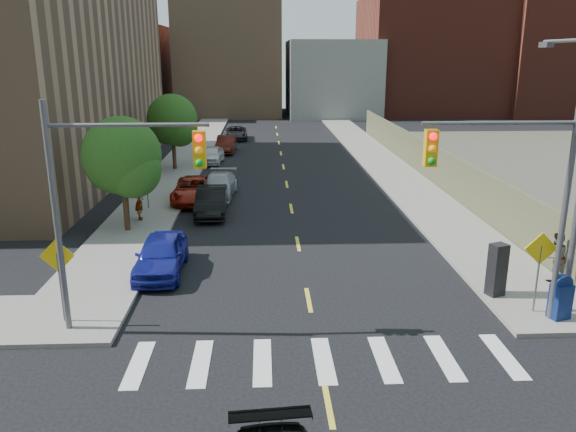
{
  "coord_description": "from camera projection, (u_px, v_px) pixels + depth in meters",
  "views": [
    {
      "loc": [
        -1.5,
        -9.8,
        8.18
      ],
      "look_at": [
        -0.55,
        11.6,
        2.0
      ],
      "focal_mm": 35.0,
      "sensor_mm": 36.0,
      "label": 1
    }
  ],
  "objects": [
    {
      "name": "sidewalk_nw",
      "position": [
        195.0,
        147.0,
        51.22
      ],
      "size": [
        3.5,
        73.0,
        0.15
      ],
      "primitive_type": "cube",
      "color": "gray",
      "rests_on": "ground"
    },
    {
      "name": "sidewalk_ne",
      "position": [
        363.0,
        146.0,
        51.88
      ],
      "size": [
        3.5,
        73.0,
        0.15
      ],
      "primitive_type": "cube",
      "color": "gray",
      "rests_on": "ground"
    },
    {
      "name": "fence_north",
      "position": [
        424.0,
        159.0,
        38.67
      ],
      "size": [
        0.12,
        44.0,
        2.5
      ],
      "primitive_type": "cube",
      "color": "#676949",
      "rests_on": "ground"
    },
    {
      "name": "bg_bldg_west",
      "position": [
        112.0,
        71.0,
        76.33
      ],
      "size": [
        14.0,
        18.0,
        12.0
      ],
      "primitive_type": "cube",
      "color": "#592319",
      "rests_on": "ground"
    },
    {
      "name": "bg_bldg_midwest",
      "position": [
        230.0,
        60.0,
        78.51
      ],
      "size": [
        14.0,
        16.0,
        15.0
      ],
      "primitive_type": "cube",
      "color": "#8C6B4C",
      "rests_on": "ground"
    },
    {
      "name": "bg_bldg_center",
      "position": [
        331.0,
        78.0,
        77.88
      ],
      "size": [
        12.0,
        16.0,
        10.0
      ],
      "primitive_type": "cube",
      "color": "gray",
      "rests_on": "ground"
    },
    {
      "name": "bg_bldg_east",
      "position": [
        428.0,
        56.0,
        79.57
      ],
      "size": [
        18.0,
        18.0,
        16.0
      ],
      "primitive_type": "cube",
      "color": "#592319",
      "rests_on": "ground"
    },
    {
      "name": "bg_bldg_fareast",
      "position": [
        546.0,
        48.0,
        78.05
      ],
      "size": [
        14.0,
        16.0,
        18.0
      ],
      "primitive_type": "cube",
      "color": "#592319",
      "rests_on": "ground"
    },
    {
      "name": "signal_nw",
      "position": [
        107.0,
        188.0,
        15.98
      ],
      "size": [
        4.59,
        0.3,
        7.0
      ],
      "color": "#59595E",
      "rests_on": "ground"
    },
    {
      "name": "signal_ne",
      "position": [
        518.0,
        183.0,
        16.49
      ],
      "size": [
        4.59,
        0.3,
        7.0
      ],
      "color": "#59595E",
      "rests_on": "ground"
    },
    {
      "name": "warn_sign_nw",
      "position": [
        58.0,
        265.0,
        17.09
      ],
      "size": [
        1.06,
        0.06,
        2.83
      ],
      "color": "#59595E",
      "rests_on": "ground"
    },
    {
      "name": "warn_sign_ne",
      "position": [
        540.0,
        258.0,
        17.73
      ],
      "size": [
        1.06,
        0.06,
        2.83
      ],
      "color": "#59595E",
      "rests_on": "ground"
    },
    {
      "name": "warn_sign_midwest",
      "position": [
        146.0,
        174.0,
        30.05
      ],
      "size": [
        1.06,
        0.06,
        2.83
      ],
      "color": "#59595E",
      "rests_on": "ground"
    },
    {
      "name": "tree_west_near",
      "position": [
        122.0,
        161.0,
        25.83
      ],
      "size": [
        3.66,
        3.64,
        5.52
      ],
      "color": "#332114",
      "rests_on": "ground"
    },
    {
      "name": "tree_west_far",
      "position": [
        172.0,
        123.0,
        40.23
      ],
      "size": [
        3.66,
        3.64,
        5.52
      ],
      "color": "#332114",
      "rests_on": "ground"
    },
    {
      "name": "parked_car_blue",
      "position": [
        161.0,
        255.0,
        21.63
      ],
      "size": [
        1.81,
        4.41,
        1.5
      ],
      "primitive_type": "imported",
      "rotation": [
        0.0,
        0.0,
        0.01
      ],
      "color": "navy",
      "rests_on": "ground"
    },
    {
      "name": "parked_car_black",
      "position": [
        212.0,
        201.0,
        29.55
      ],
      "size": [
        1.65,
        4.48,
        1.47
      ],
      "primitive_type": "imported",
      "rotation": [
        0.0,
        0.0,
        0.02
      ],
      "color": "black",
      "rests_on": "ground"
    },
    {
      "name": "parked_car_red",
      "position": [
        194.0,
        190.0,
        32.21
      ],
      "size": [
        2.41,
        5.08,
        1.4
      ],
      "primitive_type": "imported",
      "rotation": [
        0.0,
        0.0,
        0.02
      ],
      "color": "maroon",
      "rests_on": "ground"
    },
    {
      "name": "parked_car_silver",
      "position": [
        218.0,
        186.0,
        33.3
      ],
      "size": [
        2.32,
        4.91,
        1.38
      ],
      "primitive_type": "imported",
      "rotation": [
        0.0,
        0.0,
        -0.08
      ],
      "color": "#9DA0A4",
      "rests_on": "ground"
    },
    {
      "name": "parked_car_white",
      "position": [
        212.0,
        155.0,
        43.64
      ],
      "size": [
        1.86,
        3.98,
        1.32
      ],
      "primitive_type": "imported",
      "rotation": [
        0.0,
        0.0,
        -0.08
      ],
      "color": "silver",
      "rests_on": "ground"
    },
    {
      "name": "parked_car_maroon",
      "position": [
        226.0,
        144.0,
        48.45
      ],
      "size": [
        1.69,
        4.41,
        1.44
      ],
      "primitive_type": "imported",
      "rotation": [
        0.0,
        0.0,
        -0.04
      ],
      "color": "#41130D",
      "rests_on": "ground"
    },
    {
      "name": "parked_car_grey",
      "position": [
        236.0,
        133.0,
        55.88
      ],
      "size": [
        2.42,
        4.79,
        1.3
      ],
      "primitive_type": "imported",
      "rotation": [
        0.0,
        0.0,
        0.06
      ],
      "color": "black",
      "rests_on": "ground"
    },
    {
      "name": "mailbox",
      "position": [
        561.0,
        297.0,
        17.59
      ],
      "size": [
        0.7,
        0.61,
        1.46
      ],
      "rotation": [
        0.0,
        0.0,
        0.3
      ],
      "color": "navy",
      "rests_on": "sidewalk_ne"
    },
    {
      "name": "payphone",
      "position": [
        497.0,
        270.0,
        19.23
      ],
      "size": [
        0.67,
        0.61,
        1.85
      ],
      "primitive_type": "cube",
      "rotation": [
        0.0,
        0.0,
        0.36
      ],
      "color": "black",
      "rests_on": "sidewalk_ne"
    },
    {
      "name": "pedestrian_west",
      "position": [
        139.0,
        202.0,
        28.14
      ],
      "size": [
        0.59,
        0.76,
        1.83
      ],
      "primitive_type": "imported",
      "rotation": [
        0.0,
        0.0,
        1.83
      ],
      "color": "gray",
      "rests_on": "sidewalk_nw"
    },
    {
      "name": "pedestrian_east",
      "position": [
        556.0,
        257.0,
        20.43
      ],
      "size": [
        1.06,
        0.93,
        1.86
      ],
      "primitive_type": "imported",
      "rotation": [
        0.0,
        0.0,
        3.42
      ],
      "color": "gray",
      "rests_on": "sidewalk_ne"
    }
  ]
}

